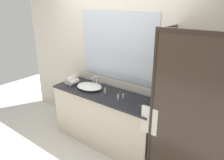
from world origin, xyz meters
name	(u,v)px	position (x,y,z in m)	size (l,w,h in m)	color
ground_plane	(105,141)	(0.00, 0.00, 0.00)	(8.00, 8.00, 0.00)	silver
wall_back_with_mirror	(117,63)	(0.00, 0.34, 1.31)	(4.40, 0.06, 2.60)	beige
vanity_cabinet	(105,118)	(0.00, 0.01, 0.45)	(1.80, 0.58, 0.90)	beige
shower_enclosure	(180,116)	(1.27, -0.19, 1.02)	(1.20, 0.59, 2.00)	#2D2319
sink_basin	(89,86)	(-0.32, 0.00, 0.93)	(0.45, 0.34, 0.07)	white
faucet	(96,82)	(-0.32, 0.17, 0.96)	(0.17, 0.15, 0.17)	silver
amenity_bottle_shampoo	(118,97)	(0.31, -0.06, 0.94)	(0.03, 0.03, 0.08)	white
amenity_bottle_body_wash	(123,96)	(0.34, 0.02, 0.93)	(0.03, 0.03, 0.07)	white
amenity_bottle_lotion	(105,90)	(0.01, 0.00, 0.95)	(0.03, 0.03, 0.09)	silver
rolled_towel_near_edge	(71,80)	(-0.76, -0.01, 0.96)	(0.11, 0.11, 0.24)	silver
rolled_towel_middle	(74,82)	(-0.65, -0.03, 0.95)	(0.09, 0.09, 0.19)	silver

